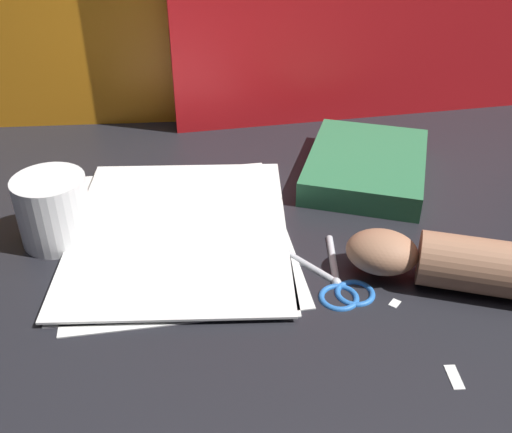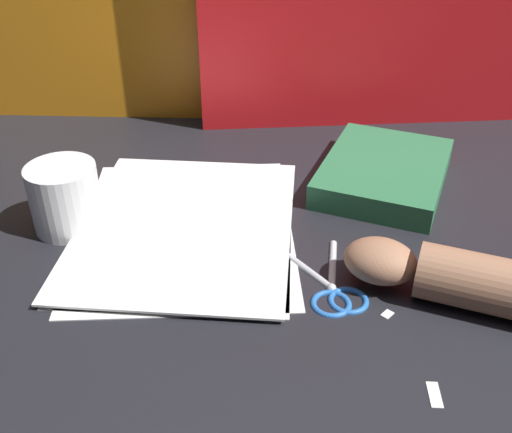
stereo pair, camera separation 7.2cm
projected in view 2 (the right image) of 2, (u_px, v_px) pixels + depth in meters
name	position (u px, v px, depth m)	size (l,w,h in m)	color
ground_plane	(289.00, 241.00, 0.78)	(6.00, 6.00, 0.00)	black
backdrop_panel_left	(181.00, 2.00, 1.00)	(0.84, 0.03, 0.41)	orange
paper_stack	(186.00, 225.00, 0.80)	(0.32, 0.38, 0.01)	white
book_closed	(384.00, 172.00, 0.89)	(0.23, 0.27, 0.04)	#2D7247
scissors	(333.00, 287.00, 0.69)	(0.11, 0.15, 0.01)	silver
hand_forearm	(474.00, 281.00, 0.66)	(0.29, 0.15, 0.06)	#A87556
paper_scrap_near	(387.00, 314.00, 0.66)	(0.02, 0.02, 0.00)	white
paper_scrap_mid	(435.00, 394.00, 0.57)	(0.01, 0.03, 0.00)	white
mug	(65.00, 198.00, 0.78)	(0.09, 0.09, 0.09)	white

